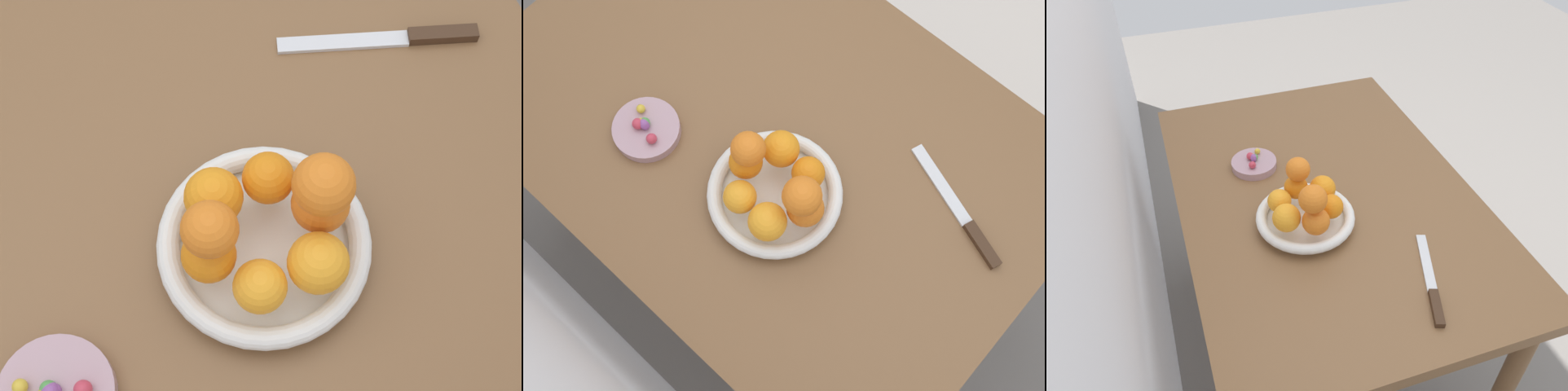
% 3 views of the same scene
% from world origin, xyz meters
% --- Properties ---
extents(ground_plane, '(6.00, 6.00, 0.00)m').
position_xyz_m(ground_plane, '(0.00, 0.00, 0.00)').
color(ground_plane, slate).
extents(dining_table, '(1.10, 0.76, 0.74)m').
position_xyz_m(dining_table, '(0.00, 0.00, 0.65)').
color(dining_table, brown).
rests_on(dining_table, ground_plane).
extents(fruit_bowl, '(0.24, 0.24, 0.04)m').
position_xyz_m(fruit_bowl, '(-0.10, 0.09, 0.76)').
color(fruit_bowl, white).
rests_on(fruit_bowl, dining_table).
extents(candy_dish, '(0.13, 0.13, 0.02)m').
position_xyz_m(candy_dish, '(0.17, 0.15, 0.75)').
color(candy_dish, '#B28C99').
rests_on(candy_dish, dining_table).
extents(orange_0, '(0.07, 0.07, 0.07)m').
position_xyz_m(orange_0, '(-0.14, 0.15, 0.81)').
color(orange_0, orange).
rests_on(orange_0, fruit_bowl).
extents(orange_1, '(0.07, 0.07, 0.07)m').
position_xyz_m(orange_1, '(-0.17, 0.09, 0.81)').
color(orange_1, orange).
rests_on(orange_1, fruit_bowl).
extents(orange_2, '(0.06, 0.06, 0.06)m').
position_xyz_m(orange_2, '(-0.13, 0.03, 0.81)').
color(orange_2, orange).
rests_on(orange_2, fruit_bowl).
extents(orange_3, '(0.07, 0.07, 0.07)m').
position_xyz_m(orange_3, '(-0.06, 0.03, 0.81)').
color(orange_3, orange).
rests_on(orange_3, fruit_bowl).
extents(orange_4, '(0.06, 0.06, 0.06)m').
position_xyz_m(orange_4, '(-0.03, 0.09, 0.81)').
color(orange_4, orange).
rests_on(orange_4, fruit_bowl).
extents(orange_5, '(0.06, 0.06, 0.06)m').
position_xyz_m(orange_5, '(-0.07, 0.14, 0.81)').
color(orange_5, orange).
rests_on(orange_5, fruit_bowl).
extents(orange_6, '(0.06, 0.06, 0.06)m').
position_xyz_m(orange_6, '(-0.04, 0.09, 0.87)').
color(orange_6, orange).
rests_on(orange_6, orange_4).
extents(orange_7, '(0.07, 0.07, 0.07)m').
position_xyz_m(orange_7, '(-0.16, 0.09, 0.88)').
color(orange_7, orange).
rests_on(orange_7, orange_1).
extents(candy_ball_0, '(0.02, 0.02, 0.02)m').
position_xyz_m(candy_ball_0, '(0.20, 0.13, 0.77)').
color(candy_ball_0, gold).
rests_on(candy_ball_0, candy_dish).
extents(candy_ball_1, '(0.02, 0.02, 0.02)m').
position_xyz_m(candy_ball_1, '(0.14, 0.16, 0.77)').
color(candy_ball_1, '#C6384C').
rests_on(candy_ball_1, candy_dish).
extents(candy_ball_2, '(0.02, 0.02, 0.02)m').
position_xyz_m(candy_ball_2, '(0.17, 0.15, 0.77)').
color(candy_ball_2, '#8C4C99').
rests_on(candy_ball_2, candy_dish).
extents(candy_ball_3, '(0.02, 0.02, 0.02)m').
position_xyz_m(candy_ball_3, '(0.17, 0.15, 0.77)').
color(candy_ball_3, '#8C4C99').
rests_on(candy_ball_3, candy_dish).
extents(candy_ball_4, '(0.02, 0.02, 0.02)m').
position_xyz_m(candy_ball_4, '(0.18, 0.15, 0.77)').
color(candy_ball_4, gold).
rests_on(candy_ball_4, candy_dish).
extents(candy_ball_5, '(0.02, 0.02, 0.02)m').
position_xyz_m(candy_ball_5, '(0.17, 0.15, 0.77)').
color(candy_ball_5, '#4C9947').
rests_on(candy_ball_5, candy_dish).
extents(candy_ball_6, '(0.02, 0.02, 0.02)m').
position_xyz_m(candy_ball_6, '(0.18, 0.16, 0.77)').
color(candy_ball_6, '#C6384C').
rests_on(candy_ball_6, candy_dish).
extents(knife, '(0.25, 0.11, 0.01)m').
position_xyz_m(knife, '(-0.37, -0.11, 0.75)').
color(knife, '#3F2819').
rests_on(knife, dining_table).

